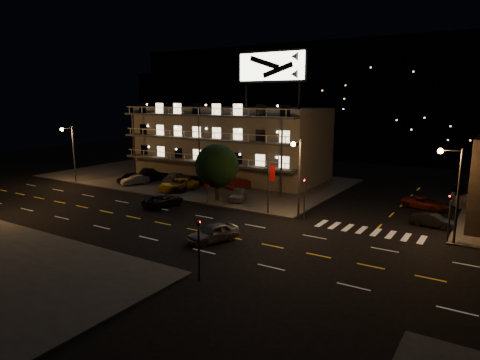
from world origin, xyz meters
The scene contains 29 objects.
ground centered at (0.00, 0.00, 0.00)m, with size 140.00×140.00×0.00m, color black.
curb_nw centered at (-14.00, 20.00, 0.07)m, with size 44.00×24.00×0.15m, color #3C3C39.
motel centered at (-9.94, 23.88, 5.34)m, with size 28.00×13.80×18.10m.
hill_backdrop centered at (-5.94, 68.78, 11.55)m, with size 120.00×25.00×24.00m.
streetlight_nw centered at (-26.00, 7.94, 4.96)m, with size 0.44×1.92×8.00m.
streetlight_nc centered at (8.50, 7.94, 4.96)m, with size 0.44×1.92×8.00m.
streetlight_ne centered at (22.14, 8.30, 4.96)m, with size 1.92×0.44×8.00m.
signal_nw centered at (9.00, 8.50, 2.57)m, with size 0.20×0.27×4.60m.
signal_sw centered at (9.00, -8.50, 2.57)m, with size 0.20×0.27×4.60m.
signal_ne centered at (22.00, 8.50, 2.57)m, with size 0.27×0.20×4.60m.
banner_north centered at (5.09, 8.40, 3.43)m, with size 0.83×0.16×6.40m.
stop_sign centered at (-3.00, 8.57, 1.71)m, with size 0.91×0.11×2.61m.
tree centered at (-2.78, 10.16, 4.07)m, with size 5.24×5.04×6.59m.
lot_car_0 centered at (-19.68, 12.43, 0.80)m, with size 1.54×3.82×1.30m, color black.
lot_car_1 centered at (-17.64, 11.64, 0.78)m, with size 1.34×3.83×1.26m, color gray.
lot_car_2 centered at (-10.10, 11.82, 0.91)m, with size 2.52×5.46×1.52m, color yellow.
lot_car_3 centered at (-9.88, 12.45, 0.88)m, with size 2.06×5.07×1.47m, color #55160C.
lot_car_4 centered at (-0.60, 11.41, 0.85)m, with size 1.66×4.12×1.40m, color gray.
lot_car_5 centered at (-20.58, 17.26, 0.78)m, with size 1.33×3.81×1.25m, color black.
lot_car_6 centered at (-17.74, 15.63, 0.82)m, with size 2.21×4.79×1.33m, color black.
lot_car_7 centered at (-13.39, 15.59, 0.89)m, with size 2.07×5.09×1.48m, color gray.
lot_car_8 centered at (-9.80, 15.78, 0.86)m, with size 1.69×4.19×1.43m, color black.
lot_car_9 centered at (-3.79, 17.12, 0.85)m, with size 1.49×4.26×1.41m, color #55160C.
side_car_0 centered at (20.24, 12.69, 0.65)m, with size 1.37×3.94×1.30m, color black.
side_car_1 centered at (18.48, 19.40, 0.67)m, with size 2.24×4.86×1.35m, color #55160C.
side_car_2 centered at (23.26, 22.39, 0.75)m, with size 2.11×5.19×1.51m, color gray.
side_car_3 centered at (22.09, 30.70, 0.73)m, with size 1.73×4.29×1.46m, color black.
road_car_east centered at (5.20, -1.67, 0.77)m, with size 1.81×4.49×1.53m, color gray.
road_car_west centered at (-6.52, 5.14, 0.69)m, with size 2.29×4.98×1.38m, color black.
Camera 1 is at (25.52, -29.63, 11.98)m, focal length 32.00 mm.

